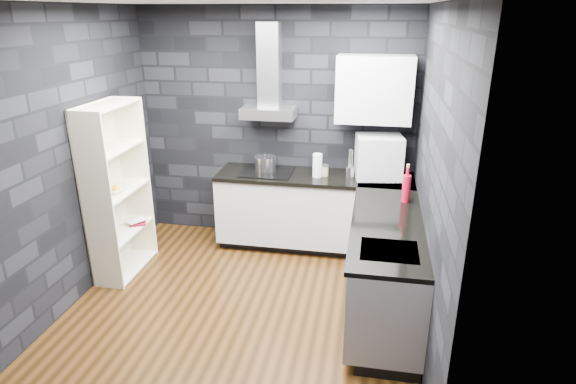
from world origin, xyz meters
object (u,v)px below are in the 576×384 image
(utensil_crock, at_px, (350,172))
(appliance_garage, at_px, (379,158))
(glass_vase, at_px, (317,165))
(red_bottle, at_px, (406,189))
(fruit_bowl, at_px, (114,190))
(pot, at_px, (265,164))
(storage_jar, at_px, (324,171))
(bookshelf, at_px, (117,191))

(utensil_crock, height_order, appliance_garage, appliance_garage)
(glass_vase, xyz_separation_m, red_bottle, (0.93, -0.60, 0.00))
(red_bottle, bearing_deg, fruit_bowl, -174.09)
(glass_vase, xyz_separation_m, appliance_garage, (0.66, 0.10, 0.10))
(pot, xyz_separation_m, fruit_bowl, (-1.34, -1.00, -0.05))
(storage_jar, bearing_deg, pot, 175.12)
(appliance_garage, bearing_deg, utensil_crock, -179.09)
(red_bottle, height_order, bookshelf, bookshelf)
(appliance_garage, bearing_deg, storage_jar, 176.13)
(utensil_crock, bearing_deg, pot, 176.45)
(appliance_garage, bearing_deg, red_bottle, -77.41)
(bookshelf, bearing_deg, pot, 44.94)
(storage_jar, xyz_separation_m, appliance_garage, (0.59, 0.05, 0.17))
(pot, bearing_deg, glass_vase, -9.81)
(utensil_crock, distance_m, red_bottle, 0.86)
(pot, distance_m, bookshelf, 1.64)
(glass_vase, distance_m, utensil_crock, 0.37)
(red_bottle, relative_size, bookshelf, 0.15)
(red_bottle, bearing_deg, bookshelf, -175.35)
(utensil_crock, relative_size, bookshelf, 0.07)
(glass_vase, relative_size, red_bottle, 0.97)
(pot, relative_size, storage_jar, 2.20)
(appliance_garage, height_order, bookshelf, bookshelf)
(storage_jar, height_order, appliance_garage, appliance_garage)
(red_bottle, distance_m, bookshelf, 2.90)
(glass_vase, xyz_separation_m, fruit_bowl, (-1.95, -0.90, -0.09))
(storage_jar, xyz_separation_m, fruit_bowl, (-2.03, -0.94, -0.02))
(pot, xyz_separation_m, bookshelf, (-1.34, -0.94, -0.08))
(glass_vase, bearing_deg, utensil_crock, 7.36)
(appliance_garage, relative_size, red_bottle, 1.82)
(appliance_garage, bearing_deg, fruit_bowl, -167.90)
(utensil_crock, distance_m, appliance_garage, 0.35)
(pot, distance_m, appliance_garage, 1.28)
(pot, xyz_separation_m, appliance_garage, (1.27, -0.01, 0.14))
(appliance_garage, relative_size, bookshelf, 0.27)
(pot, height_order, storage_jar, pot)
(glass_vase, relative_size, bookshelf, 0.14)
(pot, bearing_deg, utensil_crock, -3.55)
(pot, relative_size, appliance_garage, 0.50)
(pot, distance_m, fruit_bowl, 1.67)
(pot, distance_m, glass_vase, 0.63)
(pot, height_order, appliance_garage, appliance_garage)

